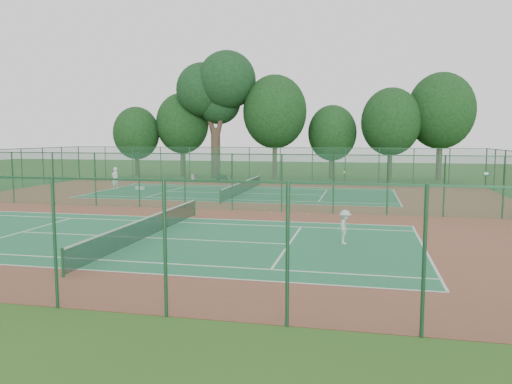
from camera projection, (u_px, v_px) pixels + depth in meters
ground at (208, 209)px, 31.05m from camera, size 120.00×120.00×0.00m
red_pad at (208, 209)px, 31.05m from camera, size 40.00×36.00×0.01m
court_near at (147, 238)px, 22.31m from camera, size 23.77×10.97×0.01m
court_far at (243, 193)px, 39.79m from camera, size 23.77×10.97×0.01m
fence_north at (265, 165)px, 48.34m from camera, size 40.00×0.09×3.50m
fence_south at (4, 240)px, 13.37m from camera, size 40.00×0.09×3.50m
fence_divider at (208, 181)px, 30.85m from camera, size 40.00×0.09×3.50m
tennis_net_near at (147, 226)px, 22.25m from camera, size 0.10×12.90×0.97m
tennis_net_far at (243, 187)px, 39.73m from camera, size 0.10×12.90×0.97m
player_near at (345, 227)px, 20.92m from camera, size 0.58×0.96×1.45m
player_far at (115, 178)px, 42.63m from camera, size 0.68×0.81×1.89m
trash_bin at (193, 178)px, 49.25m from camera, size 0.60×0.60×0.83m
bench at (222, 179)px, 48.68m from camera, size 1.35×0.84×0.81m
kit_bag at (140, 188)px, 42.56m from camera, size 0.74×0.29×0.28m
stray_ball_a at (271, 213)px, 29.48m from camera, size 0.07×0.07×0.07m
stray_ball_b at (309, 214)px, 28.90m from camera, size 0.07×0.07×0.07m
stray_ball_c at (150, 208)px, 31.50m from camera, size 0.07×0.07×0.07m
big_tree at (216, 89)px, 53.92m from camera, size 8.88×6.50×13.64m
evergreen_row at (280, 178)px, 54.50m from camera, size 39.00×5.00×12.00m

